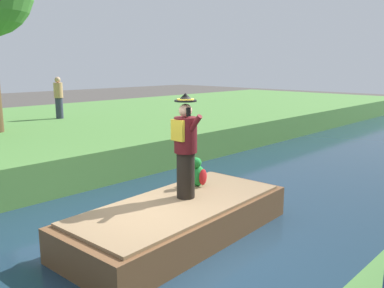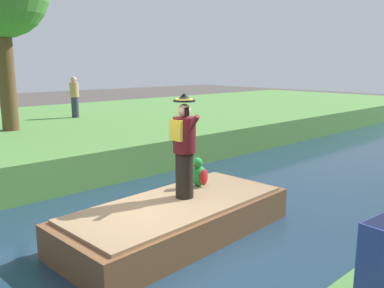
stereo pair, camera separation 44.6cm
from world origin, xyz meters
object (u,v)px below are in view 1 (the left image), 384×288
at_px(parrot_plush, 197,174).
at_px(person_pirate, 186,147).
at_px(person_bystander, 59,97).
at_px(boat, 179,219).

bearing_deg(parrot_plush, person_pirate, -63.55).
distance_m(parrot_plush, person_bystander, 9.58).
bearing_deg(person_bystander, parrot_plush, -12.84).
relative_size(boat, person_bystander, 2.69).
height_order(person_pirate, person_bystander, person_bystander).
height_order(boat, parrot_plush, parrot_plush).
xyz_separation_m(boat, person_pirate, (-0.10, 0.26, 1.23)).
bearing_deg(parrot_plush, boat, -65.13).
bearing_deg(person_pirate, person_bystander, 163.07).
relative_size(boat, person_pirate, 2.32).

